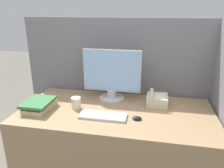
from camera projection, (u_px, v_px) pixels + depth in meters
name	position (u px, v px, depth m)	size (l,w,h in m)	color
cubicle_panel_rear	(124.00, 92.00, 2.21)	(1.99, 0.04, 1.44)	slate
cubicle_panel_right	(223.00, 118.00, 1.68)	(0.04, 0.85, 1.44)	slate
desk	(116.00, 147.00, 1.93)	(1.59, 0.79, 0.72)	#937551
monitor	(112.00, 78.00, 1.97)	(0.52, 0.23, 0.46)	#B7B7BC
keyboard	(103.00, 116.00, 1.69)	(0.36, 0.14, 0.02)	silver
mouse	(137.00, 118.00, 1.65)	(0.07, 0.05, 0.02)	black
coffee_cup	(76.00, 103.00, 1.82)	(0.08, 0.08, 0.10)	beige
book_stack	(39.00, 105.00, 1.81)	(0.22, 0.29, 0.08)	#C6B78C
desk_telephone	(157.00, 100.00, 1.89)	(0.18, 0.18, 0.12)	beige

